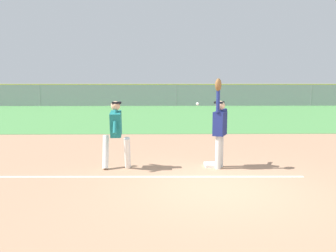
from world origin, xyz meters
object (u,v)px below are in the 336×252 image
Objects in this scene: parked_car_black at (97,96)px; parked_car_silver at (289,96)px; runner at (116,130)px; parked_car_red at (35,96)px; parked_car_tan at (224,96)px; parked_car_white at (162,96)px; fielder at (220,125)px; first_base at (212,165)px; baseball at (198,104)px.

parked_car_black is 0.99× the size of parked_car_silver.
parked_car_red is at bearing 111.85° from runner.
parked_car_white is at bearing -177.72° from parked_car_tan.
parked_car_white is (1.08, 24.64, -0.32)m from runner.
fielder reaches higher than parked_car_tan.
parked_car_tan is at bearing 172.33° from parked_car_silver.
parked_car_black is (-5.15, 24.38, -0.32)m from runner.
parked_car_black reaches higher than first_base.
parked_car_silver is at bearing 65.43° from first_base.
parked_car_red is at bearing 172.47° from parked_car_silver.
parked_car_white is at bearing -61.29° from fielder.
parked_car_black is (6.08, -0.30, 0.00)m from parked_car_red.
parked_car_white is at bearing 0.83° from parked_car_red.
parked_car_tan is at bearing 78.18° from baseball.
parked_car_tan is (6.06, -0.25, 0.00)m from parked_car_white.
parked_car_black is at bearing -47.17° from fielder.
first_base is at bearing -22.36° from fielder.
runner is (-2.61, -0.04, -0.12)m from fielder.
fielder is 26.56m from parked_car_silver.
parked_car_tan is (5.10, 24.37, -0.97)m from baseball.
fielder is 0.78m from baseball.
parked_car_tan is (4.53, 24.35, -0.45)m from fielder.
runner reaches higher than parked_car_black.
runner is 0.37× the size of parked_car_silver.
fielder is at bearing -95.92° from parked_car_tan.
baseball is 26.82m from parked_car_silver.
baseball is at bearing -121.82° from parked_car_silver.
baseball is at bearing -86.64° from parked_car_white.
parked_car_red and parked_car_white have the same top height.
fielder is 30.81× the size of baseball.
runner is at bearing -91.39° from parked_car_white.
fielder is 0.50× the size of parked_car_black.
parked_car_red and parked_car_black have the same top height.
parked_car_red reaches higher than first_base.
parked_car_black and parked_car_white have the same top height.
fielder reaches higher than parked_car_white.
runner reaches higher than parked_car_red.
parked_car_red is (-11.23, 24.67, -0.32)m from runner.
fielder is 25.55m from parked_car_black.
baseball is 24.65m from parked_car_white.
fielder is 0.51× the size of parked_car_white.
runner is 0.39× the size of parked_car_red.
runner is 27.76m from parked_car_silver.
baseball reaches higher than first_base.
parked_car_tan is (18.37, -0.28, 0.00)m from parked_car_red.
parked_car_white is at bearing -1.80° from parked_car_black.
baseball is 28.01m from parked_car_red.
baseball is 0.02× the size of parked_car_red.
parked_car_white is at bearing 84.87° from runner.
parked_car_black is 1.00× the size of parked_car_tan.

